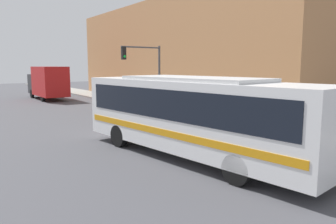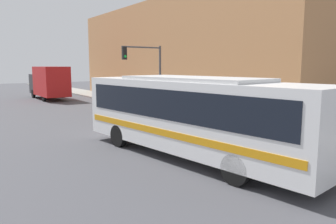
# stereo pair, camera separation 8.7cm
# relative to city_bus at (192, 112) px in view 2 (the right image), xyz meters

# --- Properties ---
(ground_plane) EXTENTS (120.00, 120.00, 0.00)m
(ground_plane) POSITION_rel_city_bus_xyz_m (0.91, 0.24, -1.75)
(ground_plane) COLOR #47474C
(sidewalk) EXTENTS (3.19, 70.00, 0.16)m
(sidewalk) POSITION_rel_city_bus_xyz_m (7.01, 20.24, -1.67)
(sidewalk) COLOR gray
(sidewalk) RESTS_ON ground_plane
(building_facade) EXTENTS (6.00, 30.91, 9.41)m
(building_facade) POSITION_rel_city_bus_xyz_m (11.61, 16.70, 2.96)
(building_facade) COLOR #B27A4C
(building_facade) RESTS_ON ground_plane
(city_bus) EXTENTS (3.73, 10.72, 3.04)m
(city_bus) POSITION_rel_city_bus_xyz_m (0.00, 0.00, 0.00)
(city_bus) COLOR white
(city_bus) RESTS_ON ground_plane
(delivery_truck) EXTENTS (2.34, 7.48, 3.35)m
(delivery_truck) POSITION_rel_city_bus_xyz_m (1.52, 25.18, 0.05)
(delivery_truck) COLOR #B21919
(delivery_truck) RESTS_ON ground_plane
(fire_hydrant) EXTENTS (0.25, 0.34, 0.80)m
(fire_hydrant) POSITION_rel_city_bus_xyz_m (6.01, 3.76, -1.19)
(fire_hydrant) COLOR gold
(fire_hydrant) RESTS_ON sidewalk
(traffic_light_pole) EXTENTS (3.28, 0.35, 4.75)m
(traffic_light_pole) POSITION_rel_city_bus_xyz_m (4.98, 11.50, 1.71)
(traffic_light_pole) COLOR #47474C
(traffic_light_pole) RESTS_ON sidewalk
(parking_meter) EXTENTS (0.14, 0.14, 1.35)m
(parking_meter) POSITION_rel_city_bus_xyz_m (6.01, 7.33, -0.68)
(parking_meter) COLOR #47474C
(parking_meter) RESTS_ON sidewalk
(pedestrian_near_corner) EXTENTS (0.34, 0.34, 1.82)m
(pedestrian_near_corner) POSITION_rel_city_bus_xyz_m (6.95, 14.55, -0.65)
(pedestrian_near_corner) COLOR slate
(pedestrian_near_corner) RESTS_ON sidewalk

